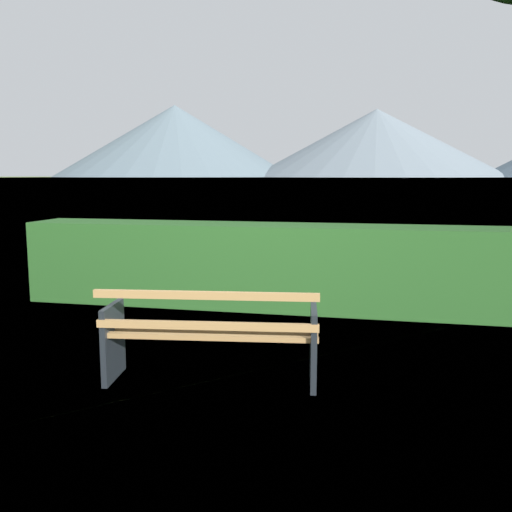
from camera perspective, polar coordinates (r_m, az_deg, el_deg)
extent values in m
plane|color=olive|center=(5.06, -4.48, -12.57)|extent=(1400.00, 1400.00, 0.00)
plane|color=#6B8EA3|center=(311.85, 11.98, 7.76)|extent=(620.00, 620.00, 0.00)
cube|color=tan|center=(4.73, -4.93, -8.29)|extent=(1.84, 0.30, 0.04)
cube|color=tan|center=(4.92, -4.54, -7.66)|extent=(1.84, 0.30, 0.04)
cube|color=tan|center=(5.10, -4.19, -7.07)|extent=(1.84, 0.30, 0.04)
cube|color=tan|center=(4.63, -5.10, -7.12)|extent=(1.84, 0.28, 0.06)
cube|color=tan|center=(4.52, -5.24, -4.04)|extent=(1.84, 0.28, 0.06)
cube|color=#1E2328|center=(5.14, -14.44, -8.48)|extent=(0.11, 0.51, 0.68)
cube|color=#1E2328|center=(4.87, 5.90, -9.22)|extent=(0.11, 0.51, 0.68)
cube|color=#285B23|center=(7.61, 1.61, -1.02)|extent=(6.89, 0.86, 1.14)
cone|color=slate|center=(616.01, -8.27, 11.55)|extent=(255.33, 255.33, 75.96)
cone|color=gray|center=(594.07, 12.20, 11.23)|extent=(258.20, 258.20, 68.71)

